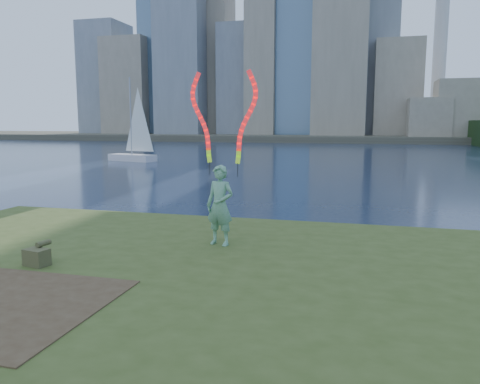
# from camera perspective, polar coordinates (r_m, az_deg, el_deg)

# --- Properties ---
(ground) EXTENTS (320.00, 320.00, 0.00)m
(ground) POSITION_cam_1_polar(r_m,az_deg,el_deg) (9.92, -4.22, -12.41)
(ground) COLOR #1A2741
(ground) RESTS_ON ground
(grassy_knoll) EXTENTS (20.00, 18.00, 0.80)m
(grassy_knoll) POSITION_cam_1_polar(r_m,az_deg,el_deg) (7.82, -9.95, -15.72)
(grassy_knoll) COLOR #3C4D1B
(grassy_knoll) RESTS_ON ground
(far_shore) EXTENTS (320.00, 40.00, 1.20)m
(far_shore) POSITION_cam_1_polar(r_m,az_deg,el_deg) (103.84, 13.22, 6.54)
(far_shore) COLOR #474234
(far_shore) RESTS_ON ground
(woman_with_ribbons) EXTENTS (2.07, 0.65, 4.16)m
(woman_with_ribbons) POSITION_cam_1_polar(r_m,az_deg,el_deg) (10.40, -2.37, 1.06)
(woman_with_ribbons) COLOR #116A30
(woman_with_ribbons) RESTS_ON grassy_knoll
(canvas_bag) EXTENTS (0.51, 0.57, 0.44)m
(canvas_bag) POSITION_cam_1_polar(r_m,az_deg,el_deg) (9.89, -23.49, -7.19)
(canvas_bag) COLOR #444122
(canvas_bag) RESTS_ON grassy_knoll
(sailboat) EXTENTS (5.13, 2.86, 7.77)m
(sailboat) POSITION_cam_1_polar(r_m,az_deg,el_deg) (44.88, -12.81, 5.38)
(sailboat) COLOR silver
(sailboat) RESTS_ON ground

